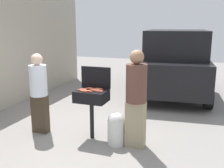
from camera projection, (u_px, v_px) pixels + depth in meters
name	position (u px, v px, depth m)	size (l,w,h in m)	color
ground_plane	(90.00, 135.00, 5.28)	(24.00, 24.00, 0.00)	gray
house_wall_side	(1.00, 49.00, 6.85)	(0.24, 8.00, 3.10)	#B2A893
bbq_grill	(92.00, 98.00, 4.98)	(0.60, 0.44, 0.96)	black
grill_lid_open	(96.00, 77.00, 5.10)	(0.60, 0.05, 0.42)	black
hot_dog_0	(89.00, 91.00, 4.82)	(0.03, 0.03, 0.13)	#AD4228
hot_dog_1	(89.00, 89.00, 5.03)	(0.03, 0.03, 0.13)	#B74C33
hot_dog_2	(91.00, 88.00, 5.08)	(0.03, 0.03, 0.13)	#B74C33
hot_dog_3	(96.00, 89.00, 4.98)	(0.03, 0.03, 0.13)	#C6593D
hot_dog_4	(98.00, 89.00, 5.01)	(0.03, 0.03, 0.13)	#AD4228
hot_dog_5	(83.00, 91.00, 4.86)	(0.03, 0.03, 0.13)	#B74C33
hot_dog_6	(95.00, 91.00, 4.89)	(0.03, 0.03, 0.13)	#B74C33
hot_dog_7	(93.00, 90.00, 4.95)	(0.03, 0.03, 0.13)	#AD4228
hot_dog_8	(81.00, 90.00, 4.91)	(0.03, 0.03, 0.13)	#B74C33
hot_dog_9	(100.00, 91.00, 4.89)	(0.03, 0.03, 0.13)	#C6593D
hot_dog_10	(84.00, 89.00, 4.99)	(0.03, 0.03, 0.13)	#C6593D
hot_dog_11	(87.00, 91.00, 4.86)	(0.03, 0.03, 0.13)	#B74C33
hot_dog_12	(84.00, 91.00, 4.83)	(0.03, 0.03, 0.13)	#AD4228
hot_dog_13	(83.00, 90.00, 4.95)	(0.03, 0.03, 0.13)	#B74C33
hot_dog_14	(99.00, 91.00, 4.82)	(0.03, 0.03, 0.13)	#AD4228
hot_dog_15	(99.00, 89.00, 5.03)	(0.03, 0.03, 0.13)	#C6593D
propane_tank	(116.00, 128.00, 4.81)	(0.32, 0.32, 0.62)	silver
person_left	(39.00, 91.00, 5.25)	(0.34, 0.34, 1.63)	#3F3323
person_right	(136.00, 96.00, 4.60)	(0.37, 0.37, 1.77)	gray
parked_minivan	(175.00, 62.00, 8.32)	(2.40, 4.57, 2.02)	black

